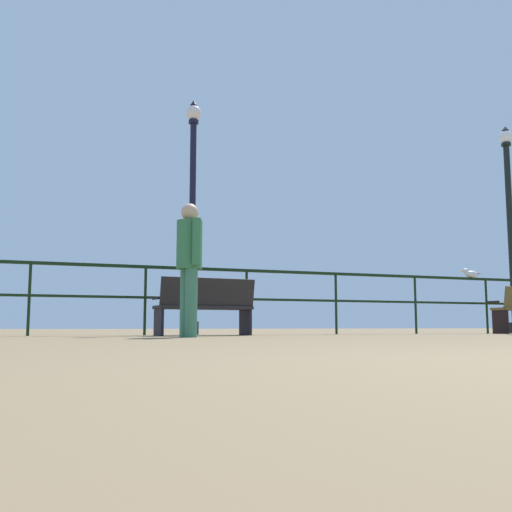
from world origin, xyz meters
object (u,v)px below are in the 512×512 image
at_px(lamppost_center, 192,209).
at_px(seagull_on_rail, 470,273).
at_px(bench_near_left, 205,304).
at_px(lamppost_right, 510,225).
at_px(person_by_bench, 189,260).

bearing_deg(lamppost_center, seagull_on_rail, -2.71).
relative_size(bench_near_left, lamppost_right, 0.34).
height_order(lamppost_right, person_by_bench, lamppost_right).
distance_m(bench_near_left, lamppost_center, 1.90).
bearing_deg(person_by_bench, seagull_on_rail, 16.48).
height_order(lamppost_center, lamppost_right, lamppost_right).
bearing_deg(bench_near_left, lamppost_center, 88.60).
relative_size(bench_near_left, lamppost_center, 0.37).
bearing_deg(person_by_bench, lamppost_center, 73.89).
relative_size(person_by_bench, seagull_on_rail, 4.57).
height_order(bench_near_left, seagull_on_rail, seagull_on_rail).
distance_m(lamppost_right, seagull_on_rail, 1.79).
xyz_separation_m(lamppost_center, lamppost_right, (7.07, 0.00, 0.16)).
distance_m(lamppost_center, lamppost_right, 7.07).
distance_m(lamppost_center, person_by_bench, 2.49).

